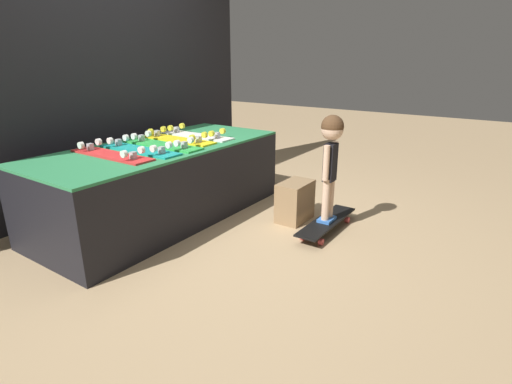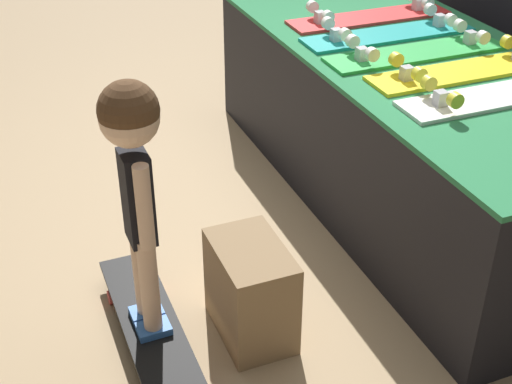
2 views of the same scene
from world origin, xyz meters
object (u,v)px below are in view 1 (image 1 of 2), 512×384
object	(u,v)px
skateboard_green_on_rack	(162,144)
skateboard_white_on_rack	(196,135)
skateboard_yellow_on_rack	(177,139)
child	(331,149)
storage_box	(295,201)
skateboard_red_on_rack	(111,154)
skateboard_teal_on_rack	(139,149)
skateboard_on_floor	(327,222)

from	to	relation	value
skateboard_green_on_rack	skateboard_white_on_rack	distance (m)	0.47
skateboard_yellow_on_rack	child	size ratio (longest dim) A/B	0.90
storage_box	skateboard_red_on_rack	bearing A→B (deg)	136.61
skateboard_green_on_rack	skateboard_white_on_rack	bearing A→B (deg)	5.48
skateboard_teal_on_rack	skateboard_on_floor	size ratio (longest dim) A/B	0.98
skateboard_on_floor	skateboard_white_on_rack	bearing A→B (deg)	92.80
skateboard_red_on_rack	skateboard_teal_on_rack	size ratio (longest dim) A/B	1.00
skateboard_green_on_rack	storage_box	distance (m)	1.23
skateboard_yellow_on_rack	storage_box	size ratio (longest dim) A/B	2.24
skateboard_on_floor	skateboard_green_on_rack	bearing A→B (deg)	112.51
skateboard_white_on_rack	skateboard_on_floor	world-z (taller)	skateboard_white_on_rack
skateboard_green_on_rack	skateboard_yellow_on_rack	world-z (taller)	same
skateboard_red_on_rack	skateboard_yellow_on_rack	world-z (taller)	same
skateboard_yellow_on_rack	skateboard_white_on_rack	distance (m)	0.23
skateboard_red_on_rack	skateboard_white_on_rack	size ratio (longest dim) A/B	1.00
skateboard_teal_on_rack	skateboard_white_on_rack	size ratio (longest dim) A/B	1.00
skateboard_green_on_rack	skateboard_yellow_on_rack	bearing A→B (deg)	13.80
skateboard_red_on_rack	skateboard_white_on_rack	distance (m)	0.93
skateboard_green_on_rack	skateboard_on_floor	world-z (taller)	skateboard_green_on_rack
skateboard_red_on_rack	skateboard_green_on_rack	xyz separation A→B (m)	(0.47, -0.05, 0.00)
skateboard_white_on_rack	child	bearing A→B (deg)	-87.20
skateboard_yellow_on_rack	skateboard_on_floor	world-z (taller)	skateboard_yellow_on_rack
skateboard_teal_on_rack	skateboard_yellow_on_rack	size ratio (longest dim) A/B	1.00
skateboard_teal_on_rack	child	size ratio (longest dim) A/B	0.90
skateboard_teal_on_rack	child	distance (m)	1.50
skateboard_teal_on_rack	skateboard_yellow_on_rack	bearing A→B (deg)	5.92
skateboard_yellow_on_rack	skateboard_white_on_rack	size ratio (longest dim) A/B	1.00
skateboard_green_on_rack	child	size ratio (longest dim) A/B	0.90
skateboard_yellow_on_rack	child	distance (m)	1.38
skateboard_on_floor	storage_box	xyz separation A→B (m)	(0.06, 0.33, 0.10)
skateboard_red_on_rack	child	xyz separation A→B (m)	(1.00, -1.33, 0.02)
skateboard_yellow_on_rack	child	bearing A→B (deg)	-77.46
skateboard_green_on_rack	skateboard_on_floor	size ratio (longest dim) A/B	0.98
skateboard_teal_on_rack	child	xyz separation A→B (m)	(0.77, -1.29, 0.02)
child	storage_box	world-z (taller)	child
skateboard_red_on_rack	child	distance (m)	1.67
skateboard_red_on_rack	skateboard_green_on_rack	size ratio (longest dim) A/B	1.00
skateboard_white_on_rack	skateboard_red_on_rack	bearing A→B (deg)	179.77
skateboard_red_on_rack	skateboard_teal_on_rack	world-z (taller)	same
skateboard_red_on_rack	skateboard_green_on_rack	world-z (taller)	same
skateboard_white_on_rack	storage_box	size ratio (longest dim) A/B	2.24
child	storage_box	xyz separation A→B (m)	(0.06, 0.33, -0.52)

